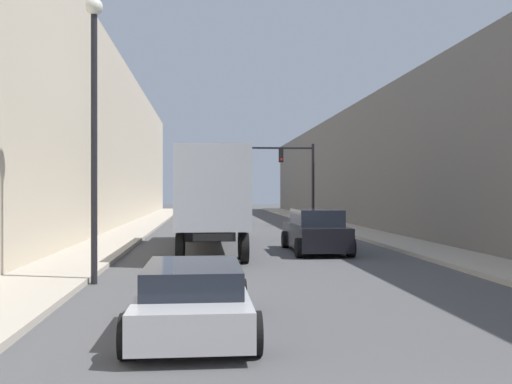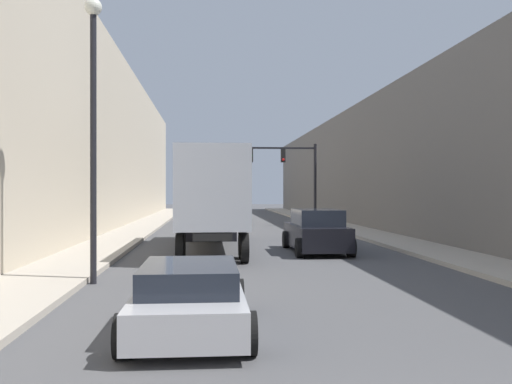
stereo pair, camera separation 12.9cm
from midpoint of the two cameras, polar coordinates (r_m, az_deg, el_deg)
name	(u,v)px [view 1 (the left image)]	position (r m, az deg, el deg)	size (l,w,h in m)	color
sidewalk_right	(349,229)	(34.68, 9.20, -3.70)	(2.36, 80.00, 0.15)	#B2A899
sidewalk_left	(133,231)	(33.86, -12.29, -3.79)	(2.36, 80.00, 0.15)	#B2A899
building_right	(417,163)	(35.92, 15.68, 2.80)	(6.00, 80.00, 8.13)	#66605B
building_left	(59,136)	(34.69, -19.19, 5.28)	(6.00, 80.00, 11.01)	beige
semi_truck	(211,196)	(23.10, -4.71, -0.39)	(2.41, 11.57, 3.84)	#B2B7C1
sedan_car	(193,298)	(9.78, -6.67, -10.45)	(2.00, 4.31, 1.16)	#B7B7BC
suv_car	(315,232)	(22.12, 5.80, -3.98)	(2.11, 4.80, 1.66)	black
traffic_signal_gantry	(288,168)	(38.49, 3.16, 2.37)	(6.65, 0.35, 5.57)	black
street_lamp	(94,102)	(15.19, -16.12, 8.63)	(0.44, 0.44, 7.26)	black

